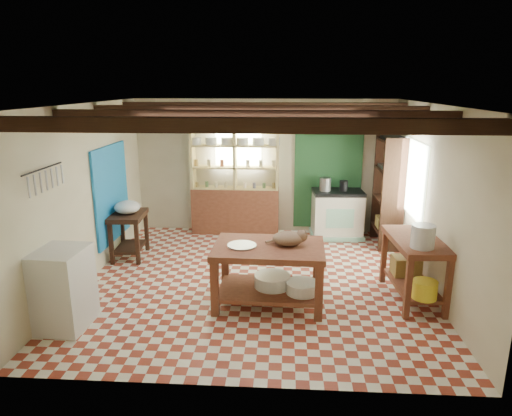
# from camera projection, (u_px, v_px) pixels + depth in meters

# --- Properties ---
(floor) EXTENTS (5.00, 5.00, 0.02)m
(floor) POSITION_uv_depth(u_px,v_px,m) (256.00, 281.00, 6.88)
(floor) COLOR maroon
(floor) RESTS_ON ground
(ceiling) EXTENTS (5.00, 5.00, 0.02)m
(ceiling) POSITION_uv_depth(u_px,v_px,m) (256.00, 104.00, 6.19)
(ceiling) COLOR #47484C
(ceiling) RESTS_ON wall_back
(wall_back) EXTENTS (5.00, 0.04, 2.60)m
(wall_back) POSITION_uv_depth(u_px,v_px,m) (264.00, 167.00, 8.94)
(wall_back) COLOR beige
(wall_back) RESTS_ON floor
(wall_front) EXTENTS (5.00, 0.04, 2.60)m
(wall_front) POSITION_uv_depth(u_px,v_px,m) (238.00, 263.00, 4.13)
(wall_front) COLOR beige
(wall_front) RESTS_ON floor
(wall_left) EXTENTS (0.04, 5.00, 2.60)m
(wall_left) POSITION_uv_depth(u_px,v_px,m) (86.00, 194.00, 6.69)
(wall_left) COLOR beige
(wall_left) RESTS_ON floor
(wall_right) EXTENTS (0.04, 5.00, 2.60)m
(wall_right) POSITION_uv_depth(u_px,v_px,m) (434.00, 200.00, 6.38)
(wall_right) COLOR beige
(wall_right) RESTS_ON floor
(ceiling_beams) EXTENTS (5.00, 3.80, 0.15)m
(ceiling_beams) POSITION_uv_depth(u_px,v_px,m) (256.00, 113.00, 6.22)
(ceiling_beams) COLOR #331C11
(ceiling_beams) RESTS_ON ceiling
(blue_wall_patch) EXTENTS (0.04, 1.40, 1.60)m
(blue_wall_patch) POSITION_uv_depth(u_px,v_px,m) (112.00, 194.00, 7.61)
(blue_wall_patch) COLOR #1971BB
(blue_wall_patch) RESTS_ON wall_left
(green_wall_patch) EXTENTS (1.30, 0.04, 2.30)m
(green_wall_patch) POSITION_uv_depth(u_px,v_px,m) (328.00, 170.00, 8.85)
(green_wall_patch) COLOR #1E4D26
(green_wall_patch) RESTS_ON wall_back
(window_back) EXTENTS (0.90, 0.02, 0.80)m
(window_back) POSITION_uv_depth(u_px,v_px,m) (238.00, 146.00, 8.85)
(window_back) COLOR silver
(window_back) RESTS_ON wall_back
(window_right) EXTENTS (0.02, 1.30, 1.20)m
(window_right) POSITION_uv_depth(u_px,v_px,m) (414.00, 179.00, 7.31)
(window_right) COLOR silver
(window_right) RESTS_ON wall_right
(utensil_rail) EXTENTS (0.06, 0.90, 0.28)m
(utensil_rail) POSITION_uv_depth(u_px,v_px,m) (44.00, 179.00, 5.40)
(utensil_rail) COLOR black
(utensil_rail) RESTS_ON wall_left
(pot_rack) EXTENTS (0.86, 0.12, 0.36)m
(pot_rack) POSITION_uv_depth(u_px,v_px,m) (332.00, 124.00, 8.20)
(pot_rack) COLOR black
(pot_rack) RESTS_ON ceiling
(shelving_unit) EXTENTS (1.70, 0.34, 2.20)m
(shelving_unit) POSITION_uv_depth(u_px,v_px,m) (235.00, 178.00, 8.84)
(shelving_unit) COLOR tan
(shelving_unit) RESTS_ON floor
(tall_rack) EXTENTS (0.40, 0.86, 2.00)m
(tall_rack) POSITION_uv_depth(u_px,v_px,m) (388.00, 191.00, 8.20)
(tall_rack) COLOR #331C11
(tall_rack) RESTS_ON floor
(work_table) EXTENTS (1.47, 1.01, 0.82)m
(work_table) POSITION_uv_depth(u_px,v_px,m) (269.00, 275.00, 6.07)
(work_table) COLOR brown
(work_table) RESTS_ON floor
(stove) EXTENTS (0.98, 0.69, 0.92)m
(stove) POSITION_uv_depth(u_px,v_px,m) (337.00, 214.00, 8.73)
(stove) COLOR silver
(stove) RESTS_ON floor
(prep_table) EXTENTS (0.58, 0.80, 0.78)m
(prep_table) POSITION_uv_depth(u_px,v_px,m) (129.00, 235.00, 7.72)
(prep_table) COLOR #331C11
(prep_table) RESTS_ON floor
(white_cabinet) EXTENTS (0.58, 0.68, 0.98)m
(white_cabinet) POSITION_uv_depth(u_px,v_px,m) (63.00, 289.00, 5.47)
(white_cabinet) COLOR silver
(white_cabinet) RESTS_ON floor
(right_counter) EXTENTS (0.69, 1.26, 0.88)m
(right_counter) POSITION_uv_depth(u_px,v_px,m) (413.00, 269.00, 6.19)
(right_counter) COLOR brown
(right_counter) RESTS_ON floor
(cat) EXTENTS (0.45, 0.37, 0.19)m
(cat) POSITION_uv_depth(u_px,v_px,m) (288.00, 238.00, 5.97)
(cat) COLOR #957156
(cat) RESTS_ON work_table
(steel_tray) EXTENTS (0.39, 0.39, 0.02)m
(steel_tray) POSITION_uv_depth(u_px,v_px,m) (242.00, 245.00, 5.95)
(steel_tray) COLOR #95959C
(steel_tray) RESTS_ON work_table
(basin_large) EXTENTS (0.50, 0.50, 0.17)m
(basin_large) POSITION_uv_depth(u_px,v_px,m) (272.00, 281.00, 6.15)
(basin_large) COLOR silver
(basin_large) RESTS_ON work_table
(basin_small) EXTENTS (0.44, 0.44, 0.15)m
(basin_small) POSITION_uv_depth(u_px,v_px,m) (302.00, 287.00, 5.97)
(basin_small) COLOR silver
(basin_small) RESTS_ON work_table
(kettle_left) EXTENTS (0.23, 0.23, 0.25)m
(kettle_left) POSITION_uv_depth(u_px,v_px,m) (325.00, 184.00, 8.58)
(kettle_left) COLOR #95959C
(kettle_left) RESTS_ON stove
(kettle_right) EXTENTS (0.16, 0.16, 0.19)m
(kettle_right) POSITION_uv_depth(u_px,v_px,m) (344.00, 186.00, 8.59)
(kettle_right) COLOR black
(kettle_right) RESTS_ON stove
(enamel_bowl) EXTENTS (0.46, 0.46, 0.21)m
(enamel_bowl) POSITION_uv_depth(u_px,v_px,m) (127.00, 207.00, 7.59)
(enamel_bowl) COLOR silver
(enamel_bowl) RESTS_ON prep_table
(white_bucket) EXTENTS (0.31, 0.31, 0.29)m
(white_bucket) POSITION_uv_depth(u_px,v_px,m) (423.00, 236.00, 5.70)
(white_bucket) COLOR silver
(white_bucket) RESTS_ON right_counter
(wicker_basket) EXTENTS (0.39, 0.32, 0.26)m
(wicker_basket) POSITION_uv_depth(u_px,v_px,m) (406.00, 266.00, 6.50)
(wicker_basket) COLOR olive
(wicker_basket) RESTS_ON right_counter
(yellow_tub) EXTENTS (0.33, 0.33, 0.23)m
(yellow_tub) POSITION_uv_depth(u_px,v_px,m) (425.00, 289.00, 5.78)
(yellow_tub) COLOR yellow
(yellow_tub) RESTS_ON right_counter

